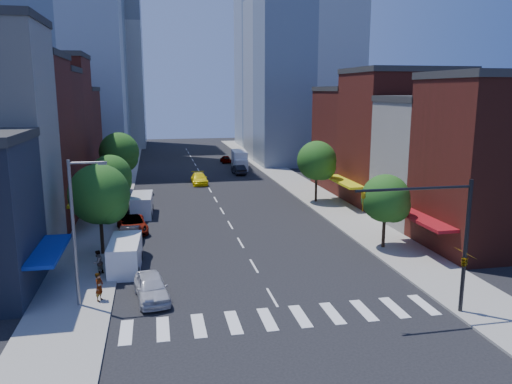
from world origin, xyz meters
TOP-DOWN VIEW (x-y plane):
  - ground at (0.00, 0.00)m, footprint 220.00×220.00m
  - sidewalk_left at (-12.50, 40.00)m, footprint 5.00×120.00m
  - sidewalk_right at (12.50, 40.00)m, footprint 5.00×120.00m
  - crosswalk at (0.00, -3.00)m, footprint 19.00×3.00m
  - bldg_left_2 at (-21.00, 20.50)m, footprint 12.00×9.00m
  - bldg_left_3 at (-21.00, 29.00)m, footprint 12.00×8.00m
  - bldg_left_4 at (-21.00, 37.50)m, footprint 12.00×9.00m
  - bldg_left_5 at (-21.00, 47.00)m, footprint 12.00×10.00m
  - bldg_right_0 at (21.00, 6.50)m, footprint 12.00×9.00m
  - bldg_right_1 at (21.00, 15.00)m, footprint 12.00×8.00m
  - bldg_right_2 at (21.00, 24.00)m, footprint 12.00×10.00m
  - bldg_right_3 at (21.00, 34.00)m, footprint 12.00×10.00m
  - tower_far_w at (-18.00, 95.00)m, footprint 18.00×18.00m
  - traffic_signal at (9.94, -4.50)m, footprint 7.24×2.24m
  - streetlight at (-11.81, 1.00)m, footprint 2.25×0.25m
  - tree_left_near at (-11.35, 10.92)m, footprint 4.80×4.80m
  - tree_left_mid at (-11.35, 21.92)m, footprint 4.20×4.20m
  - tree_left_far at (-11.35, 35.92)m, footprint 5.00×5.00m
  - tree_right_near at (11.65, 7.92)m, footprint 4.00×4.00m
  - tree_right_far at (11.65, 25.92)m, footprint 4.60×4.60m
  - parked_car_front at (-7.61, 1.26)m, footprint 2.53×4.96m
  - parked_car_second at (-9.50, 13.32)m, footprint 1.95×4.67m
  - parked_car_third at (-9.39, 17.35)m, footprint 3.25×5.75m
  - parked_car_rear at (-9.50, 25.38)m, footprint 2.22×5.29m
  - cargo_van_near at (-9.51, 7.07)m, footprint 2.38×5.44m
  - cargo_van_far at (-8.62, 23.69)m, footprint 2.34×5.39m
  - taxi at (-1.00, 40.72)m, footprint 2.16×5.29m
  - traffic_car_oncoming at (5.90, 47.98)m, footprint 1.92×4.68m
  - traffic_car_far at (5.69, 61.24)m, footprint 1.72×3.98m
  - box_truck at (7.03, 53.58)m, footprint 2.76×7.62m
  - pedestrian_near at (-10.80, 1.39)m, footprint 0.67×0.78m
  - pedestrian_far at (-11.36, 6.14)m, footprint 1.03×1.09m

SIDE VIEW (x-z plane):
  - ground at x=0.00m, z-range 0.00..0.00m
  - crosswalk at x=0.00m, z-range 0.00..0.01m
  - sidewalk_left at x=-12.50m, z-range 0.00..0.15m
  - sidewalk_right at x=12.50m, z-range 0.00..0.15m
  - traffic_car_far at x=5.69m, z-range 0.00..1.34m
  - parked_car_second at x=-9.50m, z-range 0.00..1.50m
  - traffic_car_oncoming at x=5.90m, z-range 0.00..1.51m
  - parked_car_third at x=-9.39m, z-range 0.00..1.52m
  - parked_car_rear at x=-9.50m, z-range 0.00..1.52m
  - taxi at x=-1.00m, z-range 0.00..1.53m
  - parked_car_front at x=-7.61m, z-range 0.00..1.62m
  - pedestrian_far at x=-11.36m, z-range 0.15..1.93m
  - pedestrian_near at x=-10.80m, z-range 0.15..1.96m
  - cargo_van_far at x=-8.62m, z-range -0.01..2.25m
  - cargo_van_near at x=-9.51m, z-range -0.01..2.27m
  - box_truck at x=7.03m, z-range -0.08..2.93m
  - traffic_signal at x=9.94m, z-range 0.16..8.16m
  - tree_right_near at x=11.65m, z-range 1.09..7.29m
  - tree_left_mid at x=-11.35m, z-range 1.20..7.85m
  - tree_right_far at x=11.65m, z-range 1.26..8.46m
  - tree_left_near at x=-11.35m, z-range 1.22..8.52m
  - tree_left_far at x=-11.35m, z-range 1.33..9.08m
  - streetlight at x=-11.81m, z-range 0.78..9.78m
  - bldg_right_1 at x=21.00m, z-range 0.00..12.00m
  - bldg_left_5 at x=-21.00m, z-range 0.00..13.00m
  - bldg_right_3 at x=21.00m, z-range 0.00..13.00m
  - bldg_right_0 at x=21.00m, z-range 0.00..14.00m
  - bldg_left_3 at x=-21.00m, z-range 0.00..15.00m
  - bldg_right_2 at x=21.00m, z-range 0.00..15.00m
  - bldg_left_2 at x=-21.00m, z-range 0.00..16.00m
  - bldg_left_4 at x=-21.00m, z-range 0.00..17.00m
  - tower_far_w at x=-18.00m, z-range 0.00..56.00m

